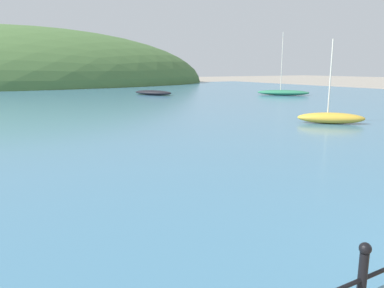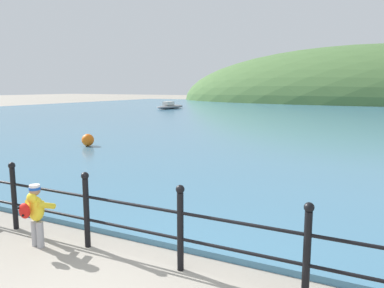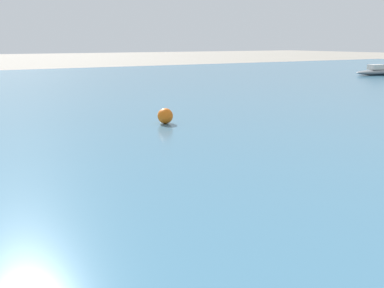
# 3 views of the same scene
# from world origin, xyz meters

# --- Properties ---
(water) EXTENTS (80.00, 60.00, 0.10)m
(water) POSITION_xyz_m (0.00, 32.00, 0.05)
(water) COLOR teal
(water) RESTS_ON ground
(far_hillside) EXTENTS (65.65, 36.11, 18.64)m
(far_hillside) POSITION_xyz_m (0.00, 66.60, 0.00)
(far_hillside) COLOR #476B38
(far_hillside) RESTS_ON ground
(iron_railing) EXTENTS (10.15, 0.12, 1.21)m
(iron_railing) POSITION_xyz_m (0.31, 1.50, 0.64)
(iron_railing) COLOR black
(iron_railing) RESTS_ON ground
(child_in_coat) EXTENTS (0.40, 0.54, 1.00)m
(child_in_coat) POSITION_xyz_m (-2.07, 1.13, 0.61)
(child_in_coat) COLOR #99999E
(child_in_coat) RESTS_ON ground
(boat_twin_mast) EXTENTS (1.60, 4.87, 0.81)m
(boat_twin_mast) POSITION_xyz_m (-18.48, 33.30, 0.36)
(boat_twin_mast) COLOR gray
(boat_twin_mast) RESTS_ON water
(mooring_buoy) EXTENTS (0.50, 0.50, 0.50)m
(mooring_buoy) POSITION_xyz_m (-8.04, 8.82, 0.35)
(mooring_buoy) COLOR orange
(mooring_buoy) RESTS_ON water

